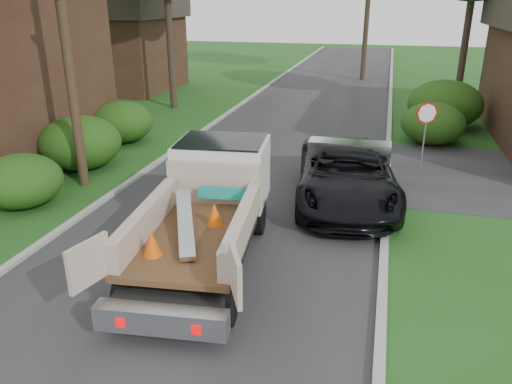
{
  "coord_description": "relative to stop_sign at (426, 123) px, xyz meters",
  "views": [
    {
      "loc": [
        3.79,
        -8.41,
        5.72
      ],
      "look_at": [
        0.89,
        2.76,
        1.2
      ],
      "focal_mm": 35.0,
      "sensor_mm": 36.0,
      "label": 1
    }
  ],
  "objects": [
    {
      "name": "utility_pole",
      "position": [
        -10.68,
        -4.02,
        3.4
      ],
      "size": [
        2.42,
        1.25,
        10.0
      ],
      "color": "#382619",
      "rests_on": "ground"
    },
    {
      "name": "road",
      "position": [
        -5.2,
        1.0,
        -1.77
      ],
      "size": [
        8.0,
        90.0,
        0.02
      ],
      "primitive_type": "cube",
      "color": "#28282B",
      "rests_on": "ground"
    },
    {
      "name": "flatbed_truck",
      "position": [
        -5.18,
        -7.02,
        -0.49
      ],
      "size": [
        3.22,
        6.5,
        2.38
      ],
      "rotation": [
        0.0,
        0.0,
        0.1
      ],
      "color": "black",
      "rests_on": "ground"
    },
    {
      "name": "black_pickup",
      "position": [
        -2.3,
        -3.31,
        -0.93
      ],
      "size": [
        3.57,
        6.42,
        1.7
      ],
      "primitive_type": "imported",
      "rotation": [
        0.0,
        0.0,
        0.13
      ],
      "color": "black",
      "rests_on": "ground"
    },
    {
      "name": "hedge_left_b",
      "position": [
        -11.7,
        -2.5,
        -0.84
      ],
      "size": [
        2.86,
        2.86,
        1.87
      ],
      "primitive_type": "ellipsoid",
      "color": "#1B400E",
      "rests_on": "ground"
    },
    {
      "name": "stop_sign",
      "position": [
        0.0,
        0.0,
        0.0
      ],
      "size": [
        0.71,
        0.32,
        2.48
      ],
      "color": "slate",
      "rests_on": "ground"
    },
    {
      "name": "hedge_left_c",
      "position": [
        -12.0,
        1.0,
        -0.93
      ],
      "size": [
        2.6,
        2.6,
        1.7
      ],
      "primitive_type": "ellipsoid",
      "color": "#1B400E",
      "rests_on": "ground"
    },
    {
      "name": "ground",
      "position": [
        -5.2,
        -9.0,
        -1.78
      ],
      "size": [
        120.0,
        120.0,
        0.0
      ],
      "primitive_type": "plane",
      "color": "#1F4D16",
      "rests_on": "ground"
    },
    {
      "name": "curb_right",
      "position": [
        -1.1,
        1.0,
        -1.72
      ],
      "size": [
        0.2,
        90.0,
        0.12
      ],
      "primitive_type": "cube",
      "color": "#9E9E99",
      "rests_on": "ground"
    },
    {
      "name": "hedge_left_a",
      "position": [
        -11.4,
        -6.0,
        -1.01
      ],
      "size": [
        2.34,
        2.34,
        1.53
      ],
      "primitive_type": "ellipsoid",
      "color": "#1B400E",
      "rests_on": "ground"
    },
    {
      "name": "house_left_far",
      "position": [
        -18.7,
        13.0,
        1.27
      ],
      "size": [
        7.56,
        7.56,
        6.0
      ],
      "color": "#3A2218",
      "rests_on": "ground"
    },
    {
      "name": "hedge_right_b",
      "position": [
        1.3,
        7.0,
        -0.67
      ],
      "size": [
        3.38,
        3.38,
        2.21
      ],
      "primitive_type": "ellipsoid",
      "color": "#1B400E",
      "rests_on": "ground"
    },
    {
      "name": "curb_left",
      "position": [
        -9.3,
        1.0,
        -1.72
      ],
      "size": [
        0.2,
        90.0,
        0.12
      ],
      "primitive_type": "cube",
      "color": "#9E9E99",
      "rests_on": "ground"
    },
    {
      "name": "hedge_right_a",
      "position": [
        0.6,
        4.0,
        -0.93
      ],
      "size": [
        2.6,
        2.6,
        1.7
      ],
      "primitive_type": "ellipsoid",
      "color": "#1B400E",
      "rests_on": "ground"
    }
  ]
}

